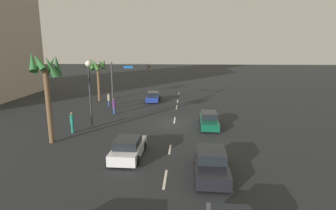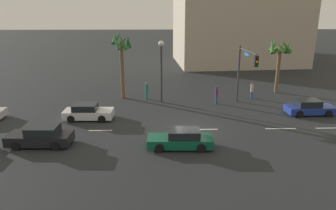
# 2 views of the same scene
# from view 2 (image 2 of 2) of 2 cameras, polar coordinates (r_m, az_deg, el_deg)

# --- Properties ---
(ground_plane) EXTENTS (220.00, 220.00, 0.00)m
(ground_plane) POSITION_cam_2_polar(r_m,az_deg,el_deg) (25.98, 4.20, -4.38)
(ground_plane) COLOR #232628
(lane_stripe_1) EXTENTS (2.30, 0.14, 0.01)m
(lane_stripe_1) POSITION_cam_2_polar(r_m,az_deg,el_deg) (27.47, -21.33, -4.33)
(lane_stripe_1) COLOR silver
(lane_stripe_1) RESTS_ON ground_plane
(lane_stripe_2) EXTENTS (1.89, 0.14, 0.01)m
(lane_stripe_2) POSITION_cam_2_polar(r_m,az_deg,el_deg) (26.28, -11.93, -4.45)
(lane_stripe_2) COLOR silver
(lane_stripe_2) RESTS_ON ground_plane
(lane_stripe_3) EXTENTS (2.45, 0.14, 0.01)m
(lane_stripe_3) POSITION_cam_2_polar(r_m,az_deg,el_deg) (26.08, 6.19, -4.33)
(lane_stripe_3) COLOR silver
(lane_stripe_3) RESTS_ON ground_plane
(lane_stripe_4) EXTENTS (2.50, 0.14, 0.01)m
(lane_stripe_4) POSITION_cam_2_polar(r_m,az_deg,el_deg) (27.66, 19.40, -3.98)
(lane_stripe_4) COLOR silver
(lane_stripe_4) RESTS_ON ground_plane
(lane_stripe_5) EXTENTS (2.38, 0.14, 0.01)m
(lane_stripe_5) POSITION_cam_2_polar(r_m,az_deg,el_deg) (29.36, 26.87, -3.68)
(lane_stripe_5) COLOR silver
(lane_stripe_5) RESTS_ON ground_plane
(car_1) EXTENTS (4.35, 1.96, 1.37)m
(car_1) POSITION_cam_2_polar(r_m,az_deg,el_deg) (32.02, 23.84, -0.44)
(car_1) COLOR navy
(car_1) RESTS_ON ground_plane
(car_2) EXTENTS (4.27, 1.98, 1.38)m
(car_2) POSITION_cam_2_polar(r_m,az_deg,el_deg) (28.91, -14.08, -1.24)
(car_2) COLOR silver
(car_2) RESTS_ON ground_plane
(car_3) EXTENTS (4.61, 1.88, 1.35)m
(car_3) POSITION_cam_2_polar(r_m,az_deg,el_deg) (22.54, 2.32, -6.13)
(car_3) COLOR #0F5138
(car_3) RESTS_ON ground_plane
(car_5) EXTENTS (4.53, 2.09, 1.45)m
(car_5) POSITION_cam_2_polar(r_m,az_deg,el_deg) (24.64, -21.70, -5.20)
(car_5) COLOR black
(car_5) RESTS_ON ground_plane
(traffic_signal) EXTENTS (0.65, 4.76, 5.76)m
(traffic_signal) POSITION_cam_2_polar(r_m,az_deg,el_deg) (31.73, 13.46, 6.57)
(traffic_signal) COLOR #38383D
(traffic_signal) RESTS_ON ground_plane
(streetlamp) EXTENTS (0.56, 0.56, 6.28)m
(streetlamp) POSITION_cam_2_polar(r_m,az_deg,el_deg) (32.06, -1.20, 8.00)
(streetlamp) COLOR #2D2D33
(streetlamp) RESTS_ON ground_plane
(pedestrian_0) EXTENTS (0.44, 0.44, 1.83)m
(pedestrian_0) POSITION_cam_2_polar(r_m,az_deg,el_deg) (32.70, 8.61, 1.88)
(pedestrian_0) COLOR #2D478C
(pedestrian_0) RESTS_ON ground_plane
(pedestrian_1) EXTENTS (0.35, 0.35, 1.87)m
(pedestrian_1) POSITION_cam_2_polar(r_m,az_deg,el_deg) (33.96, -3.83, 2.65)
(pedestrian_1) COLOR #1E7266
(pedestrian_1) RESTS_ON ground_plane
(pedestrian_2) EXTENTS (0.35, 0.35, 1.77)m
(pedestrian_2) POSITION_cam_2_polar(r_m,az_deg,el_deg) (35.37, 14.70, 2.62)
(pedestrian_2) COLOR #2D478C
(pedestrian_2) RESTS_ON ground_plane
(palm_tree_0) EXTENTS (2.19, 2.54, 7.21)m
(palm_tree_0) POSITION_cam_2_polar(r_m,az_deg,el_deg) (33.89, -8.36, 10.04)
(palm_tree_0) COLOR brown
(palm_tree_0) RESTS_ON ground_plane
(palm_tree_1) EXTENTS (2.45, 2.72, 6.22)m
(palm_tree_1) POSITION_cam_2_polar(r_m,az_deg,el_deg) (38.06, 19.21, 8.96)
(palm_tree_1) COLOR brown
(palm_tree_1) RESTS_ON ground_plane
(building_1) EXTENTS (21.27, 15.87, 19.70)m
(building_1) POSITION_cam_2_polar(r_m,az_deg,el_deg) (56.83, 12.52, 17.23)
(building_1) COLOR #B2A38E
(building_1) RESTS_ON ground_plane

